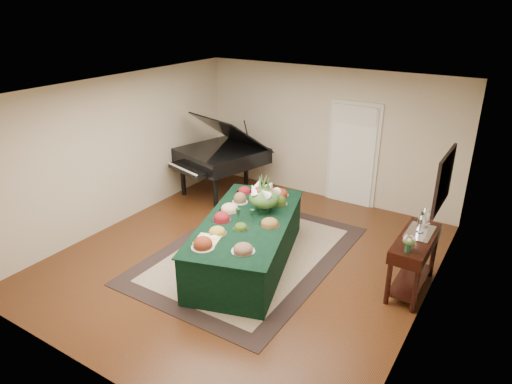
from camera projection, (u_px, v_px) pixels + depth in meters
The scene contains 14 objects.
ground at pixel (246, 257), 7.47m from camera, with size 6.00×6.00×0.00m, color black.
area_rug at pixel (249, 254), 7.54m from camera, with size 2.69×3.77×0.01m.
kitchen_doorway at pixel (352, 155), 9.09m from camera, with size 1.05×0.07×2.10m.
buffet_table at pixel (247, 242), 7.14m from camera, with size 2.02×2.97×0.77m.
food_platters at pixel (245, 214), 7.08m from camera, with size 1.40×2.44×0.13m.
cutting_board at pixel (208, 238), 6.40m from camera, with size 0.41×0.41×0.10m.
green_goblets at pixel (245, 214), 6.96m from camera, with size 0.27×0.17×0.18m.
floral_centerpiece at pixel (264, 194), 7.16m from camera, with size 0.50×0.50×0.50m.
grand_piano at pixel (221, 155), 9.49m from camera, with size 1.91×2.03×1.78m.
wicker_basket at pixel (238, 209), 8.85m from camera, with size 0.42×0.42×0.26m, color #A06F40.
mahogany_sideboard at pixel (415, 249), 6.40m from camera, with size 0.45×1.23×0.85m.
tea_service at pixel (423, 222), 6.48m from camera, with size 0.34×0.58×0.30m.
pink_bouquet at pixel (409, 241), 5.89m from camera, with size 0.19×0.19×0.24m.
wall_painting at pixel (444, 180), 5.86m from camera, with size 0.05×0.95×0.75m.
Camera 1 is at (3.57, -5.38, 3.90)m, focal length 32.00 mm.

